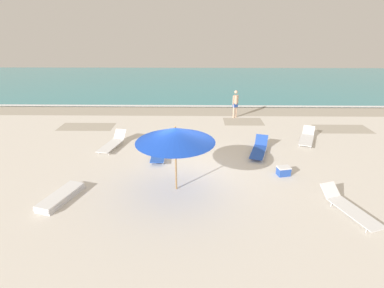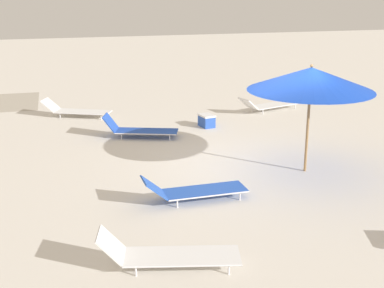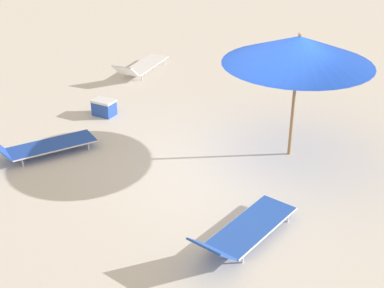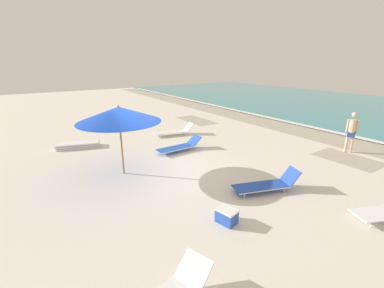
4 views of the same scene
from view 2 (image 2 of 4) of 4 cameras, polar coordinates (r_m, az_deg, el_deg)
ground_plane at (r=12.56m, az=6.59°, el=-2.82°), size 60.00×60.00×0.16m
beach_umbrella at (r=11.95m, az=12.56°, el=6.76°), size 2.77×2.77×2.44m
sun_lounger_under_umbrella at (r=17.92m, az=8.24°, el=4.18°), size 1.29×2.33×0.54m
sun_lounger_beside_umbrella at (r=14.82m, az=-5.68°, el=1.56°), size 1.22×2.12×0.63m
sun_lounger_near_water_left at (r=17.34m, az=-12.26°, el=3.53°), size 1.42×2.23×0.54m
sun_lounger_near_water_right at (r=8.27m, az=-2.65°, el=-11.63°), size 1.05×2.23×0.59m
sun_lounger_mid_beach_solo at (r=10.58m, az=0.22°, el=-4.93°), size 0.69×2.10×0.54m
cooler_box at (r=15.81m, az=1.57°, el=2.51°), size 0.56×0.45×0.37m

